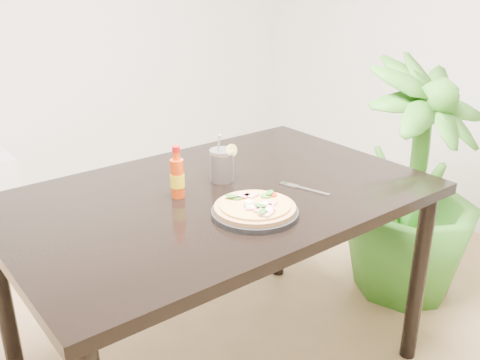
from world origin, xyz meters
TOP-DOWN VIEW (x-y plane):
  - dining_table at (0.15, 0.42)m, footprint 1.40×0.90m
  - plate at (0.13, 0.21)m, footprint 0.27×0.27m
  - pizza at (0.13, 0.21)m, footprint 0.25×0.25m
  - hot_sauce_bottle at (0.02, 0.47)m, footprint 0.05×0.05m
  - cola_cup at (0.22, 0.50)m, footprint 0.09×0.09m
  - fork at (0.39, 0.27)m, footprint 0.07×0.19m
  - houseplant at (1.17, 0.35)m, footprint 0.63×0.63m
  - plant_pot at (1.17, 0.35)m, footprint 0.28×0.28m

SIDE VIEW (x-z plane):
  - plant_pot at x=1.17m, z-range 0.00..0.22m
  - houseplant at x=1.17m, z-range 0.00..1.09m
  - dining_table at x=0.15m, z-range 0.29..1.04m
  - fork at x=0.39m, z-range 0.75..0.76m
  - plate at x=0.13m, z-range 0.75..0.77m
  - pizza at x=0.13m, z-range 0.76..0.79m
  - cola_cup at x=0.22m, z-range 0.72..0.89m
  - hot_sauce_bottle at x=0.02m, z-range 0.73..0.91m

